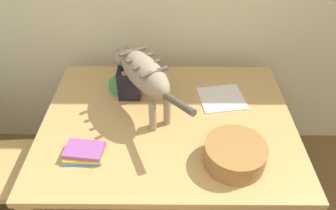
{
  "coord_description": "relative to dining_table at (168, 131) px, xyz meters",
  "views": [
    {
      "loc": [
        -0.01,
        0.18,
        1.87
      ],
      "look_at": [
        -0.02,
        1.4,
        0.85
      ],
      "focal_mm": 34.14,
      "sensor_mm": 36.0,
      "label": 1
    }
  ],
  "objects": [
    {
      "name": "coffee_mug",
      "position": [
        -0.24,
        0.28,
        0.16
      ],
      "size": [
        0.13,
        0.09,
        0.08
      ],
      "color": "white",
      "rests_on": "saucer_bowl"
    },
    {
      "name": "wicker_basket",
      "position": [
        0.3,
        -0.28,
        0.14
      ],
      "size": [
        0.27,
        0.27,
        0.1
      ],
      "color": "#9B6834",
      "rests_on": "dining_table"
    },
    {
      "name": "toaster",
      "position": [
        -0.22,
        0.25,
        0.17
      ],
      "size": [
        0.12,
        0.2,
        0.18
      ],
      "color": "black",
      "rests_on": "dining_table"
    },
    {
      "name": "magazine",
      "position": [
        0.3,
        0.18,
        0.09
      ],
      "size": [
        0.28,
        0.26,
        0.01
      ],
      "primitive_type": "cube",
      "rotation": [
        0.0,
        0.0,
        0.16
      ],
      "color": "silver",
      "rests_on": "dining_table"
    },
    {
      "name": "saucer_bowl",
      "position": [
        -0.25,
        0.28,
        0.11
      ],
      "size": [
        0.2,
        0.2,
        0.04
      ],
      "primitive_type": "cylinder",
      "color": "#438B48",
      "rests_on": "dining_table"
    },
    {
      "name": "dining_table",
      "position": [
        0.0,
        0.0,
        0.0
      ],
      "size": [
        1.3,
        1.0,
        0.75
      ],
      "color": "tan",
      "rests_on": "ground_plane"
    },
    {
      "name": "book_stack",
      "position": [
        -0.38,
        -0.25,
        0.11
      ],
      "size": [
        0.19,
        0.13,
        0.05
      ],
      "color": "#3984C3",
      "rests_on": "dining_table"
    },
    {
      "name": "cat",
      "position": [
        -0.13,
        0.09,
        0.32
      ],
      "size": [
        0.42,
        0.61,
        0.32
      ],
      "rotation": [
        0.0,
        0.0,
        0.57
      ],
      "color": "gray",
      "rests_on": "dining_table"
    }
  ]
}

